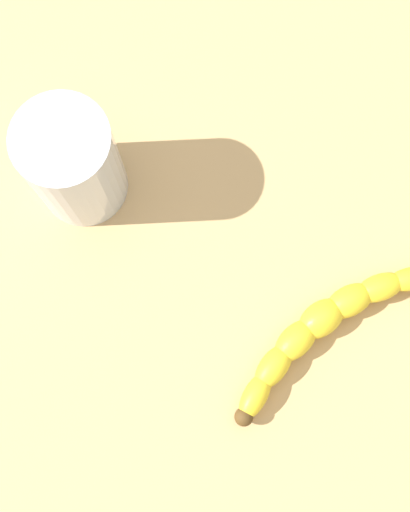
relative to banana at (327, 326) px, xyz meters
The scene contains 3 objects.
wooden_tabletop 18.62cm from the banana, 56.74° to the left, with size 120.00×120.00×3.00cm, color tan.
banana is the anchor object (origin of this frame).
smoothie_glass 27.67cm from the banana, 102.97° to the left, with size 8.54×8.54×12.89cm.
Camera 1 is at (-22.63, -11.73, 69.77)cm, focal length 49.07 mm.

